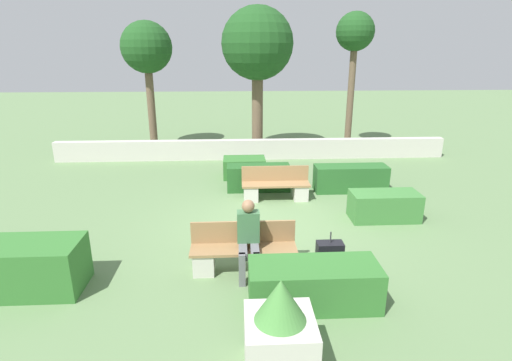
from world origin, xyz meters
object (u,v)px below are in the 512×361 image
Objects in this scene: bench_left_side at (276,188)px; planter_corner_left at (280,333)px; tree_center_left at (257,45)px; person_seated_man at (249,235)px; tree_center_right at (355,37)px; tree_leftmost at (147,50)px; bench_front at (244,253)px; suitcase at (329,258)px.

bench_left_side is 5.83m from planter_corner_left.
person_seated_man is at bearing -94.14° from tree_center_left.
tree_leftmost is at bearing 178.25° from tree_center_right.
tree_center_right is (4.22, 9.18, 3.41)m from person_seated_man.
bench_front is at bearing 99.10° from planter_corner_left.
suitcase is 0.17× the size of tree_leftmost.
planter_corner_left is 11.44m from tree_center_left.
planter_corner_left is at bearing -116.89° from suitcase.
bench_front is 0.35× the size of tree_center_left.
suitcase is at bearing -63.21° from tree_leftmost.
tree_center_left reaches higher than person_seated_man.
tree_center_right is at bearing 6.97° from tree_center_left.
bench_front is 2.38m from planter_corner_left.
tree_center_right reaches higher than bench_front.
suitcase is (1.48, -0.18, -0.03)m from bench_front.
bench_left_side is at bearing 84.79° from planter_corner_left.
tree_center_right reaches higher than tree_leftmost.
tree_leftmost is (-3.67, 11.62, 3.16)m from planter_corner_left.
tree_center_left is at bearing 85.24° from bench_front.
person_seated_man reaches higher than bench_front.
tree_center_left is (-0.19, 5.15, 3.52)m from bench_left_side.
tree_leftmost is 0.91× the size of tree_center_left.
bench_front is 0.39× the size of tree_leftmost.
planter_corner_left is at bearing -91.79° from tree_center_left.
planter_corner_left is at bearing -95.95° from bench_left_side.
person_seated_man is 0.26× the size of tree_center_left.
person_seated_man is 0.26× the size of tree_center_right.
bench_front and bench_left_side have the same top height.
tree_center_right is (4.31, 9.04, 3.82)m from bench_front.
person_seated_man is 1.70× the size of suitcase.
tree_leftmost is at bearing 116.79° from suitcase.
person_seated_man reaches higher than suitcase.
tree_leftmost is (-3.38, 9.41, 2.97)m from person_seated_man.
planter_corner_left is at bearing -72.46° from tree_leftmost.
tree_center_left reaches higher than bench_front.
suitcase is (1.39, -0.04, -0.44)m from person_seated_man.
tree_leftmost is at bearing 170.51° from tree_center_left.
tree_center_left is (0.63, 8.74, 3.11)m from person_seated_man.
bench_left_side is at bearing -121.33° from tree_center_right.
tree_leftmost is 0.94× the size of tree_center_right.
tree_center_left reaches higher than planter_corner_left.
tree_center_left is (0.72, 8.60, 3.52)m from bench_front.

